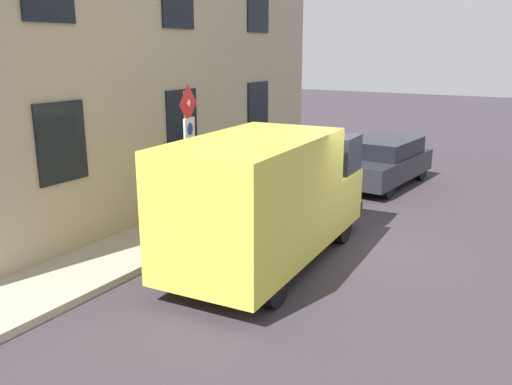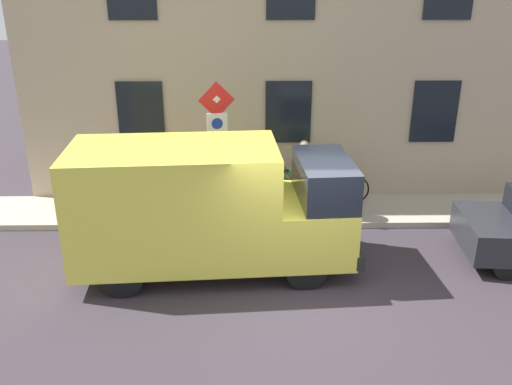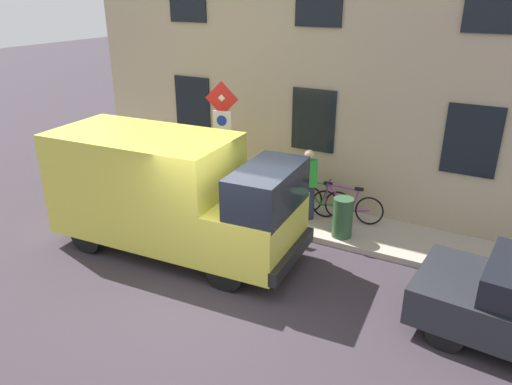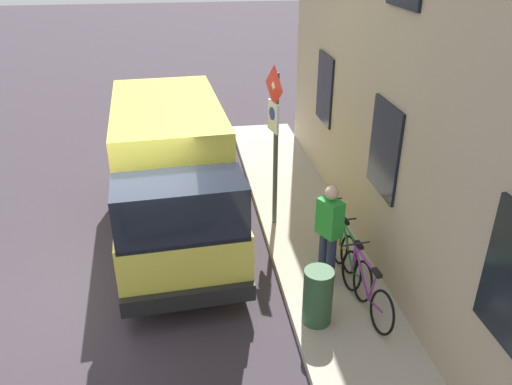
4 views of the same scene
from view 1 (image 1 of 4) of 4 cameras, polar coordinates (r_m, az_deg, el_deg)
ground_plane at (r=11.62m, az=9.13°, el=-5.31°), size 80.00×80.00×0.00m
sidewalk_slab at (r=13.15m, az=-4.64°, el=-2.42°), size 1.71×14.87×0.14m
building_facade at (r=13.30m, az=-9.29°, el=13.07°), size 0.75×12.87×7.18m
sign_post_stacked at (r=11.01m, az=-7.13°, el=5.51°), size 0.20×0.55×3.06m
delivery_van at (r=10.05m, az=1.30°, el=-0.34°), size 2.35×5.45×2.50m
parked_hatchback at (r=16.63m, az=13.18°, el=3.28°), size 2.06×4.12×1.38m
bicycle_purple at (r=14.10m, az=-2.96°, el=0.67°), size 0.46×1.71×0.89m
bicycle_green at (r=13.51m, az=-4.74°, el=-0.00°), size 0.46×1.72×0.89m
bicycle_orange at (r=12.93m, az=-6.69°, el=-0.74°), size 0.46×1.71×0.89m
pedestrian at (r=13.09m, az=-3.68°, el=2.05°), size 0.41×0.47×1.72m
litter_bin at (r=13.81m, az=0.25°, el=0.72°), size 0.44×0.44×0.90m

